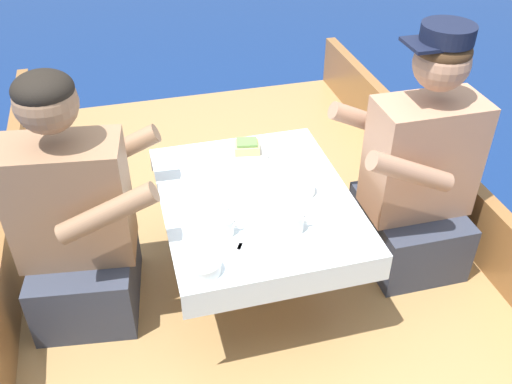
{
  "coord_description": "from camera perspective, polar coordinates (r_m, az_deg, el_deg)",
  "views": [
    {
      "loc": [
        -0.43,
        -1.58,
        1.93
      ],
      "look_at": [
        0.0,
        0.04,
        0.7
      ],
      "focal_mm": 40.0,
      "sensor_mm": 36.0,
      "label": 1
    }
  ],
  "objects": [
    {
      "name": "plate_sandwich",
      "position": [
        2.33,
        -0.91,
        4.0
      ],
      "size": [
        0.19,
        0.19,
        0.01
      ],
      "color": "silver",
      "rests_on": "cockpit_table"
    },
    {
      "name": "person_port",
      "position": [
        2.12,
        -17.47,
        -3.08
      ],
      "size": [
        0.56,
        0.5,
        0.96
      ],
      "rotation": [
        0.0,
        0.0,
        -0.14
      ],
      "color": "#333847",
      "rests_on": "boat_deck"
    },
    {
      "name": "plate_bread",
      "position": [
        2.05,
        -5.54,
        -1.36
      ],
      "size": [
        0.21,
        0.21,
        0.01
      ],
      "color": "silver",
      "rests_on": "cockpit_table"
    },
    {
      "name": "coffee_cup_starboard",
      "position": [
        1.91,
        -3.1,
        -3.39
      ],
      "size": [
        0.09,
        0.06,
        0.06
      ],
      "color": "silver",
      "rests_on": "cockpit_table"
    },
    {
      "name": "bowl_starboard_near",
      "position": [
        2.11,
        4.35,
        0.48
      ],
      "size": [
        0.12,
        0.12,
        0.04
      ],
      "color": "silver",
      "rests_on": "cockpit_table"
    },
    {
      "name": "bowl_port_near",
      "position": [
        1.79,
        -5.26,
        -7.35
      ],
      "size": [
        0.11,
        0.11,
        0.04
      ],
      "color": "silver",
      "rests_on": "cockpit_table"
    },
    {
      "name": "gunwale_starboard",
      "position": [
        2.59,
        20.97,
        -2.51
      ],
      "size": [
        0.06,
        3.47,
        0.29
      ],
      "primitive_type": "cube",
      "color": "#936033",
      "rests_on": "boat_deck"
    },
    {
      "name": "utensil_spoon_starboard",
      "position": [
        2.06,
        2.78,
        -0.99
      ],
      "size": [
        0.1,
        0.15,
        0.01
      ],
      "rotation": [
        0.0,
        0.0,
        2.08
      ],
      "color": "silver",
      "rests_on": "cockpit_table"
    },
    {
      "name": "gunwale_port",
      "position": [
        2.26,
        -24.09,
        -10.24
      ],
      "size": [
        0.06,
        3.47,
        0.29
      ],
      "primitive_type": "cube",
      "color": "#936033",
      "rests_on": "boat_deck"
    },
    {
      "name": "utensil_fork_port",
      "position": [
        1.84,
        -2.05,
        -6.5
      ],
      "size": [
        0.1,
        0.16,
        0.0
      ],
      "rotation": [
        0.0,
        0.0,
        1.07
      ],
      "color": "silver",
      "rests_on": "cockpit_table"
    },
    {
      "name": "coffee_cup_port",
      "position": [
        1.93,
        3.77,
        -2.95
      ],
      "size": [
        0.1,
        0.07,
        0.07
      ],
      "color": "silver",
      "rests_on": "cockpit_table"
    },
    {
      "name": "boat_deck",
      "position": [
        2.44,
        0.24,
        -11.35
      ],
      "size": [
        1.96,
        3.47,
        0.26
      ],
      "primitive_type": "cube",
      "color": "#A87F4C",
      "rests_on": "ground_plane"
    },
    {
      "name": "ground_plane",
      "position": [
        2.53,
        0.23,
        -13.32
      ],
      "size": [
        60.0,
        60.0,
        0.0
      ],
      "primitive_type": "plane",
      "color": "navy"
    },
    {
      "name": "utensil_knife_port",
      "position": [
        2.28,
        -5.41,
        2.86
      ],
      "size": [
        0.12,
        0.14,
        0.0
      ],
      "rotation": [
        0.0,
        0.0,
        2.28
      ],
      "color": "silver",
      "rests_on": "cockpit_table"
    },
    {
      "name": "person_starboard",
      "position": [
        2.31,
        15.81,
        1.43
      ],
      "size": [
        0.52,
        0.44,
        1.01
      ],
      "rotation": [
        0.0,
        0.0,
        3.13
      ],
      "color": "#333847",
      "rests_on": "boat_deck"
    },
    {
      "name": "sandwich",
      "position": [
        2.32,
        -0.91,
        4.57
      ],
      "size": [
        0.11,
        0.1,
        0.05
      ],
      "rotation": [
        0.0,
        0.0,
        -0.19
      ],
      "color": "tan",
      "rests_on": "plate_sandwich"
    },
    {
      "name": "cockpit_table",
      "position": [
        2.12,
        0.0,
        -1.31
      ],
      "size": [
        0.69,
        0.85,
        0.42
      ],
      "color": "#B2B2B7",
      "rests_on": "boat_deck"
    }
  ]
}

